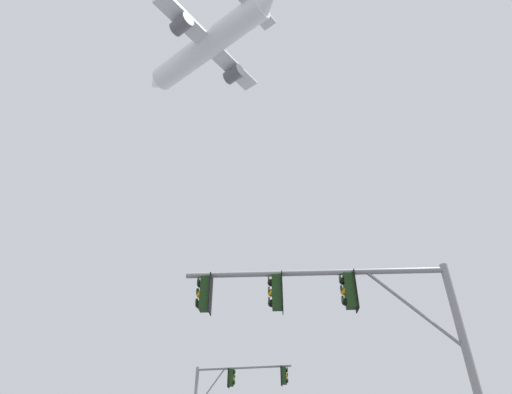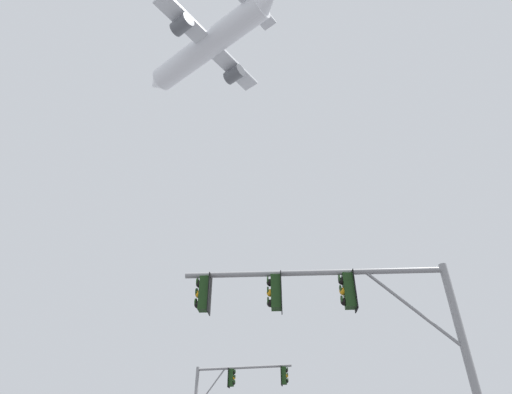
# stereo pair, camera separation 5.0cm
# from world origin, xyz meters

# --- Properties ---
(signal_pole_near) EXTENTS (6.98, 0.56, 6.13)m
(signal_pole_near) POSITION_xyz_m (2.43, 6.55, 4.79)
(signal_pole_near) COLOR gray
(signal_pole_near) RESTS_ON ground
(airplane) EXTENTS (22.76, 17.57, 6.90)m
(airplane) POSITION_xyz_m (-9.33, 33.78, 53.55)
(airplane) COLOR white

